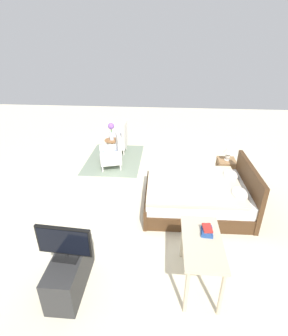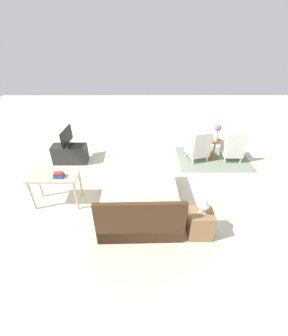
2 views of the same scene
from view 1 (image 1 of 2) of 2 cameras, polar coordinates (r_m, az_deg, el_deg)
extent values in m
plane|color=beige|center=(5.65, 0.14, -6.92)|extent=(16.00, 16.00, 0.00)
cube|color=gray|center=(7.49, -6.44, 1.96)|extent=(2.10, 1.50, 0.01)
cube|color=#472D19|center=(5.44, 11.17, -7.20)|extent=(1.61, 2.06, 0.28)
cube|color=white|center=(5.30, 11.42, -4.87)|extent=(1.54, 1.98, 0.24)
cube|color=beige|center=(5.22, 10.68, -3.46)|extent=(1.59, 1.82, 0.06)
cube|color=#472D19|center=(5.49, 21.62, -4.24)|extent=(1.59, 0.12, 0.96)
cube|color=#472D19|center=(5.36, 0.69, -6.45)|extent=(1.59, 0.10, 0.40)
ellipsoid|color=white|center=(5.66, 18.30, -1.43)|extent=(0.45, 0.29, 0.14)
ellipsoid|color=white|center=(5.07, 20.08, -5.20)|extent=(0.45, 0.29, 0.14)
cylinder|color=white|center=(8.17, -7.08, 4.76)|extent=(0.04, 0.04, 0.16)
cylinder|color=white|center=(7.75, -7.79, 3.47)|extent=(0.04, 0.04, 0.16)
cylinder|color=white|center=(8.08, -3.88, 4.66)|extent=(0.04, 0.04, 0.16)
cylinder|color=white|center=(7.66, -4.43, 3.35)|extent=(0.04, 0.04, 0.16)
cube|color=white|center=(7.86, -5.85, 5.02)|extent=(0.55, 0.55, 0.12)
cube|color=#3D5693|center=(7.82, -5.88, 5.77)|extent=(0.51, 0.51, 0.10)
cube|color=white|center=(7.68, -4.28, 7.59)|extent=(0.54, 0.09, 0.64)
cube|color=white|center=(8.00, -5.59, 6.91)|extent=(0.08, 0.51, 0.26)
cube|color=white|center=(7.57, -6.25, 5.68)|extent=(0.08, 0.51, 0.26)
cylinder|color=white|center=(7.20, -9.22, 1.44)|extent=(0.04, 0.04, 0.16)
cylinder|color=white|center=(6.78, -8.99, -0.20)|extent=(0.04, 0.04, 0.16)
cylinder|color=white|center=(7.22, -5.58, 1.77)|extent=(0.04, 0.04, 0.16)
cylinder|color=white|center=(6.81, -5.14, 0.15)|extent=(0.04, 0.04, 0.16)
cube|color=white|center=(6.94, -7.30, 1.85)|extent=(0.67, 0.67, 0.12)
cube|color=#3D5693|center=(6.89, -7.35, 2.68)|extent=(0.62, 0.62, 0.10)
cube|color=white|center=(6.80, -5.55, 4.92)|extent=(0.54, 0.23, 0.64)
cube|color=white|center=(7.08, -7.56, 4.04)|extent=(0.21, 0.51, 0.26)
cube|color=white|center=(6.65, -7.21, 2.49)|extent=(0.21, 0.51, 0.26)
cylinder|color=#936038|center=(7.49, -6.77, 2.03)|extent=(0.28, 0.28, 0.03)
cylinder|color=#936038|center=(7.38, -6.88, 4.00)|extent=(0.06, 0.06, 0.53)
cylinder|color=#936038|center=(7.27, -7.00, 6.02)|extent=(0.40, 0.40, 0.02)
cylinder|color=silver|center=(7.23, -7.06, 6.93)|extent=(0.11, 0.11, 0.22)
cylinder|color=#477538|center=(7.18, -7.13, 8.13)|extent=(0.02, 0.02, 0.10)
sphere|color=#8956B7|center=(7.14, -7.19, 9.05)|extent=(0.17, 0.17, 0.17)
cube|color=#997047|center=(6.48, 17.27, -0.59)|extent=(0.44, 0.40, 0.57)
cube|color=brown|center=(6.39, 15.62, 0.38)|extent=(0.37, 0.01, 0.09)
cylinder|color=silver|center=(6.35, 17.63, 1.76)|extent=(0.13, 0.13, 0.02)
ellipsoid|color=silver|center=(6.32, 17.74, 2.49)|extent=(0.11, 0.11, 0.16)
cone|color=silver|center=(6.26, 17.94, 3.78)|extent=(0.22, 0.22, 0.15)
cube|color=#2D2D2D|center=(3.97, -15.87, -20.93)|extent=(0.96, 0.40, 0.54)
cube|color=black|center=(3.77, -16.43, -18.03)|extent=(0.22, 0.33, 0.03)
cylinder|color=black|center=(3.75, -16.52, -17.59)|extent=(0.04, 0.04, 0.05)
cube|color=black|center=(3.59, -17.02, -14.90)|extent=(0.09, 0.73, 0.42)
cube|color=black|center=(3.57, -17.19, -15.16)|extent=(0.05, 0.67, 0.38)
cylinder|color=beige|center=(4.21, 8.38, -14.95)|extent=(0.05, 0.05, 0.72)
cylinder|color=beige|center=(3.57, 9.18, -25.08)|extent=(0.05, 0.05, 0.72)
cylinder|color=beige|center=(4.26, 14.21, -14.97)|extent=(0.05, 0.05, 0.72)
cylinder|color=beige|center=(3.63, 16.48, -24.88)|extent=(0.05, 0.05, 0.72)
cube|color=beige|center=(3.63, 12.59, -15.44)|extent=(1.04, 0.52, 0.04)
cube|color=#284C8E|center=(3.73, 13.50, -13.42)|extent=(0.22, 0.17, 0.04)
cube|color=#284C8E|center=(3.71, 13.56, -12.98)|extent=(0.22, 0.15, 0.04)
cube|color=#AD2823|center=(3.69, 13.62, -12.58)|extent=(0.19, 0.13, 0.03)
camera|label=2|loc=(6.36, 53.11, 19.96)|focal=24.00mm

